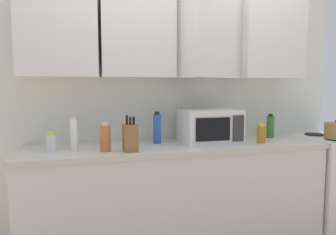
{
  "coord_description": "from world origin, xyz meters",
  "views": [
    {
      "loc": [
        -0.74,
        -2.74,
        1.37
      ],
      "look_at": [
        -0.07,
        -0.25,
        1.12
      ],
      "focal_mm": 33.27,
      "sensor_mm": 36.0,
      "label": 1
    }
  ],
  "objects_px": {
    "knife_block": "(130,137)",
    "bottle_clear_tall": "(51,143)",
    "microwave": "(210,126)",
    "bottle_spice_jar": "(105,138)",
    "bottle_green_oil": "(270,127)",
    "bottle_amber_vinegar": "(261,134)",
    "bottle_white_jar": "(74,135)",
    "bottle_blue_cleaner": "(157,128)"
  },
  "relations": [
    {
      "from": "bottle_clear_tall",
      "to": "bottle_amber_vinegar",
      "type": "bearing_deg",
      "value": -2.67
    },
    {
      "from": "knife_block",
      "to": "bottle_green_oil",
      "type": "relative_size",
      "value": 1.2
    },
    {
      "from": "bottle_spice_jar",
      "to": "bottle_green_oil",
      "type": "xyz_separation_m",
      "value": [
        1.53,
        0.22,
        0.0
      ]
    },
    {
      "from": "microwave",
      "to": "bottle_blue_cleaner",
      "type": "relative_size",
      "value": 1.79
    },
    {
      "from": "knife_block",
      "to": "bottle_clear_tall",
      "type": "relative_size",
      "value": 1.83
    },
    {
      "from": "bottle_spice_jar",
      "to": "bottle_green_oil",
      "type": "relative_size",
      "value": 0.95
    },
    {
      "from": "knife_block",
      "to": "bottle_blue_cleaner",
      "type": "height_order",
      "value": "same"
    },
    {
      "from": "bottle_green_oil",
      "to": "bottle_amber_vinegar",
      "type": "relative_size",
      "value": 1.3
    },
    {
      "from": "knife_block",
      "to": "bottle_blue_cleaner",
      "type": "xyz_separation_m",
      "value": [
        0.26,
        0.26,
        0.02
      ]
    },
    {
      "from": "bottle_clear_tall",
      "to": "bottle_white_jar",
      "type": "bearing_deg",
      "value": 2.71
    },
    {
      "from": "bottle_clear_tall",
      "to": "microwave",
      "type": "bearing_deg",
      "value": 2.28
    },
    {
      "from": "bottle_white_jar",
      "to": "bottle_amber_vinegar",
      "type": "relative_size",
      "value": 1.46
    },
    {
      "from": "knife_block",
      "to": "bottle_spice_jar",
      "type": "relative_size",
      "value": 1.27
    },
    {
      "from": "knife_block",
      "to": "bottle_clear_tall",
      "type": "height_order",
      "value": "knife_block"
    },
    {
      "from": "bottle_white_jar",
      "to": "bottle_green_oil",
      "type": "xyz_separation_m",
      "value": [
        1.75,
        0.14,
        -0.02
      ]
    },
    {
      "from": "microwave",
      "to": "bottle_blue_cleaner",
      "type": "height_order",
      "value": "microwave"
    },
    {
      "from": "bottle_spice_jar",
      "to": "bottle_green_oil",
      "type": "distance_m",
      "value": 1.55
    },
    {
      "from": "bottle_green_oil",
      "to": "bottle_amber_vinegar",
      "type": "height_order",
      "value": "bottle_green_oil"
    },
    {
      "from": "bottle_amber_vinegar",
      "to": "bottle_green_oil",
      "type": "bearing_deg",
      "value": 43.56
    },
    {
      "from": "bottle_white_jar",
      "to": "bottle_spice_jar",
      "type": "bearing_deg",
      "value": -21.28
    },
    {
      "from": "bottle_amber_vinegar",
      "to": "microwave",
      "type": "bearing_deg",
      "value": 162.72
    },
    {
      "from": "bottle_white_jar",
      "to": "bottle_blue_cleaner",
      "type": "xyz_separation_m",
      "value": [
        0.67,
        0.12,
        0.01
      ]
    },
    {
      "from": "bottle_clear_tall",
      "to": "bottle_blue_cleaner",
      "type": "xyz_separation_m",
      "value": [
        0.83,
        0.13,
        0.06
      ]
    },
    {
      "from": "microwave",
      "to": "bottle_green_oil",
      "type": "height_order",
      "value": "microwave"
    },
    {
      "from": "microwave",
      "to": "bottle_clear_tall",
      "type": "distance_m",
      "value": 1.27
    },
    {
      "from": "knife_block",
      "to": "bottle_amber_vinegar",
      "type": "relative_size",
      "value": 1.57
    },
    {
      "from": "knife_block",
      "to": "bottle_spice_jar",
      "type": "distance_m",
      "value": 0.19
    },
    {
      "from": "bottle_green_oil",
      "to": "microwave",
      "type": "bearing_deg",
      "value": -171.86
    },
    {
      "from": "bottle_spice_jar",
      "to": "bottle_clear_tall",
      "type": "bearing_deg",
      "value": 168.38
    },
    {
      "from": "knife_block",
      "to": "bottle_blue_cleaner",
      "type": "distance_m",
      "value": 0.37
    },
    {
      "from": "microwave",
      "to": "bottle_white_jar",
      "type": "height_order",
      "value": "microwave"
    },
    {
      "from": "microwave",
      "to": "knife_block",
      "type": "height_order",
      "value": "microwave"
    },
    {
      "from": "microwave",
      "to": "bottle_green_oil",
      "type": "distance_m",
      "value": 0.65
    },
    {
      "from": "microwave",
      "to": "bottle_green_oil",
      "type": "bearing_deg",
      "value": 8.14
    },
    {
      "from": "microwave",
      "to": "knife_block",
      "type": "xyz_separation_m",
      "value": [
        -0.71,
        -0.18,
        -0.04
      ]
    },
    {
      "from": "microwave",
      "to": "bottle_blue_cleaner",
      "type": "distance_m",
      "value": 0.45
    },
    {
      "from": "microwave",
      "to": "bottle_amber_vinegar",
      "type": "distance_m",
      "value": 0.44
    },
    {
      "from": "microwave",
      "to": "bottle_clear_tall",
      "type": "relative_size",
      "value": 3.26
    },
    {
      "from": "knife_block",
      "to": "bottle_green_oil",
      "type": "xyz_separation_m",
      "value": [
        1.35,
        0.28,
        0.0
      ]
    },
    {
      "from": "bottle_white_jar",
      "to": "knife_block",
      "type": "bearing_deg",
      "value": -19.24
    },
    {
      "from": "bottle_white_jar",
      "to": "bottle_clear_tall",
      "type": "distance_m",
      "value": 0.17
    },
    {
      "from": "bottle_clear_tall",
      "to": "bottle_amber_vinegar",
      "type": "relative_size",
      "value": 0.86
    }
  ]
}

